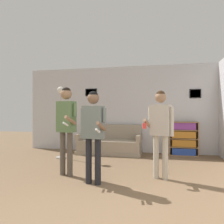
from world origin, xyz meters
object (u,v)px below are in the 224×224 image
at_px(bookshelf, 183,139).
at_px(person_watcher_holding_cup, 160,125).
at_px(person_player_foreground_left, 66,121).
at_px(person_player_foreground_center, 93,127).
at_px(couch, 110,144).
at_px(floor_lamp, 61,109).

bearing_deg(bookshelf, person_watcher_holding_cup, -105.04).
xyz_separation_m(person_player_foreground_left, person_player_foreground_center, (0.68, -0.38, -0.09)).
xyz_separation_m(couch, person_player_foreground_left, (-0.33, -2.39, 0.81)).
relative_size(floor_lamp, person_watcher_holding_cup, 1.17).
relative_size(bookshelf, floor_lamp, 0.50).
relative_size(bookshelf, person_player_foreground_left, 0.55).
distance_m(floor_lamp, person_watcher_holding_cup, 2.99).
relative_size(bookshelf, person_watcher_holding_cup, 0.58).
height_order(bookshelf, person_watcher_holding_cup, person_watcher_holding_cup).
xyz_separation_m(floor_lamp, person_player_foreground_center, (1.52, -1.86, -0.34)).
bearing_deg(couch, person_player_foreground_center, -82.63).
distance_m(couch, person_player_foreground_center, 2.88).
bearing_deg(bookshelf, person_player_foreground_left, -133.85).
bearing_deg(floor_lamp, person_player_foreground_left, -60.62).
distance_m(floor_lamp, person_player_foreground_left, 1.72).
xyz_separation_m(bookshelf, person_player_foreground_center, (-1.80, -2.97, 0.52)).
relative_size(person_player_foreground_left, person_watcher_holding_cup, 1.05).
bearing_deg(person_watcher_holding_cup, bookshelf, 74.96).
distance_m(couch, person_player_foreground_left, 2.54).
bearing_deg(person_watcher_holding_cup, floor_lamp, 154.19).
height_order(person_player_foreground_left, person_player_foreground_center, person_player_foreground_left).
distance_m(floor_lamp, person_player_foreground_center, 2.42).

